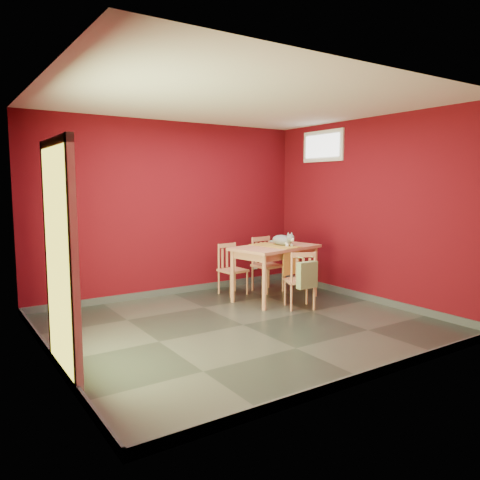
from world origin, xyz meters
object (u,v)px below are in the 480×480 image
dining_table (275,253)px  chair_near (300,279)px  cat (282,238)px  picture_frame (301,273)px  chair_far_right (266,263)px  tote_bag (307,275)px  chair_far_left (232,268)px

dining_table → chair_near: size_ratio=1.75×
chair_near → cat: 0.81m
chair_near → cat: cat is taller
cat → picture_frame: size_ratio=1.11×
chair_far_right → tote_bag: chair_far_right is taller
dining_table → cat: size_ratio=3.19×
dining_table → chair_far_right: size_ratio=1.62×
dining_table → chair_far_right: (0.24, 0.55, -0.26)m
tote_bag → cat: size_ratio=0.96×
dining_table → tote_bag: size_ratio=3.33×
chair_far_left → cat: bearing=-54.5°
chair_far_right → dining_table: bearing=-113.8°
chair_far_left → chair_far_right: 0.61m
chair_near → cat: size_ratio=1.82×
dining_table → chair_far_left: bearing=117.9°
picture_frame → cat: bearing=-146.9°
cat → chair_near: bearing=-105.1°
dining_table → picture_frame: 1.32m
dining_table → chair_far_right: bearing=66.2°
dining_table → chair_far_right: chair_far_right is taller
dining_table → tote_bag: (-0.08, -0.81, -0.20)m
dining_table → chair_far_right: 0.65m
cat → picture_frame: bearing=32.4°
dining_table → chair_far_left: size_ratio=1.78×
chair_near → tote_bag: size_ratio=1.90×
chair_far_right → tote_bag: bearing=-103.4°
chair_far_left → cat: (0.48, -0.67, 0.52)m
chair_far_left → dining_table: bearing=-62.1°
chair_far_left → picture_frame: bearing=-2.6°
chair_far_right → picture_frame: size_ratio=2.18×
picture_frame → chair_near: bearing=-131.7°
chair_far_right → chair_near: (-0.27, -1.16, -0.03)m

